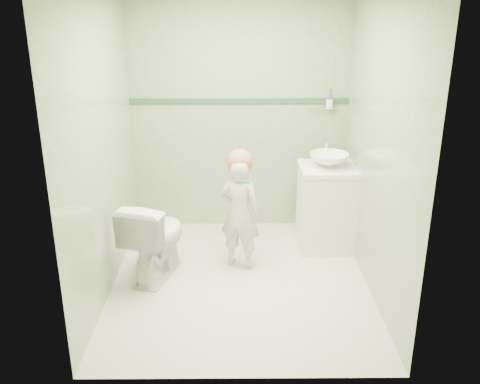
{
  "coord_description": "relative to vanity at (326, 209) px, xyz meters",
  "views": [
    {
      "loc": [
        -0.03,
        -4.09,
        2.36
      ],
      "look_at": [
        0.0,
        0.15,
        0.78
      ],
      "focal_mm": 39.94,
      "sensor_mm": 36.0,
      "label": 1
    }
  ],
  "objects": [
    {
      "name": "vanity",
      "position": [
        0.0,
        0.0,
        0.0
      ],
      "size": [
        0.52,
        0.5,
        0.8
      ],
      "primitive_type": "cube",
      "color": "white",
      "rests_on": "ground"
    },
    {
      "name": "toilet",
      "position": [
        -1.58,
        -0.57,
        -0.03
      ],
      "size": [
        0.6,
        0.81,
        0.73
      ],
      "primitive_type": "imported",
      "rotation": [
        0.0,
        0.0,
        2.85
      ],
      "color": "white",
      "rests_on": "ground"
    },
    {
      "name": "trim_stripe",
      "position": [
        -0.84,
        0.54,
        0.95
      ],
      "size": [
        2.2,
        0.02,
        0.05
      ],
      "primitive_type": "cube",
      "color": "#2D4C36",
      "rests_on": "room_shell"
    },
    {
      "name": "teal_toothbrush",
      "position": [
        -0.81,
        -0.54,
        0.47
      ],
      "size": [
        0.11,
        0.14,
        0.08
      ],
      "color": "#0E8784",
      "rests_on": "toddler"
    },
    {
      "name": "room_shell",
      "position": [
        -0.84,
        -0.7,
        0.8
      ],
      "size": [
        2.5,
        2.54,
        2.4
      ],
      "color": "gray",
      "rests_on": "ground"
    },
    {
      "name": "faucet",
      "position": [
        0.0,
        0.19,
        0.57
      ],
      "size": [
        0.03,
        0.13,
        0.18
      ],
      "color": "silver",
      "rests_on": "counter"
    },
    {
      "name": "ground",
      "position": [
        -0.84,
        -0.7,
        -0.4
      ],
      "size": [
        2.5,
        2.5,
        0.0
      ],
      "primitive_type": "plane",
      "color": "beige",
      "rests_on": "ground"
    },
    {
      "name": "counter",
      "position": [
        0.0,
        0.0,
        0.41
      ],
      "size": [
        0.54,
        0.52,
        0.04
      ],
      "primitive_type": "cube",
      "color": "white",
      "rests_on": "vanity"
    },
    {
      "name": "hair_cap",
      "position": [
        -0.84,
        -0.37,
        0.59
      ],
      "size": [
        0.23,
        0.23,
        0.23
      ],
      "primitive_type": "sphere",
      "color": "#B96D48",
      "rests_on": "toddler"
    },
    {
      "name": "cup_holder",
      "position": [
        0.05,
        0.48,
        0.93
      ],
      "size": [
        0.26,
        0.07,
        0.21
      ],
      "color": "silver",
      "rests_on": "room_shell"
    },
    {
      "name": "basin",
      "position": [
        0.0,
        0.0,
        0.49
      ],
      "size": [
        0.37,
        0.37,
        0.13
      ],
      "primitive_type": "imported",
      "color": "white",
      "rests_on": "counter"
    },
    {
      "name": "toddler",
      "position": [
        -0.84,
        -0.4,
        0.11
      ],
      "size": [
        0.44,
        0.36,
        1.03
      ],
      "primitive_type": "imported",
      "rotation": [
        0.0,
        0.0,
        2.79
      ],
      "color": "beige",
      "rests_on": "ground"
    }
  ]
}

